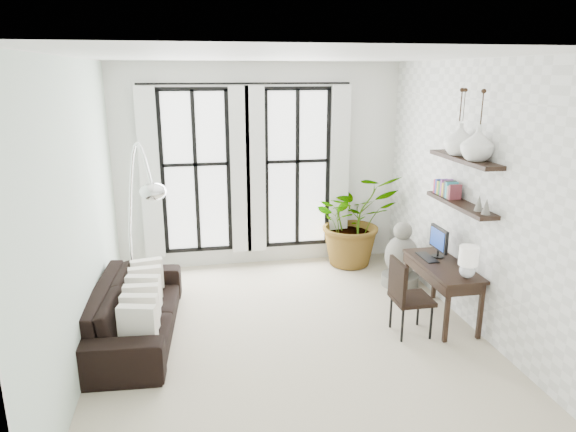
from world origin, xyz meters
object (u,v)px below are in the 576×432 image
object	(u,v)px
desk	(444,269)
buddha	(401,259)
sofa	(135,310)
arc_lamp	(138,185)
plant	(353,219)
desk_chair	(405,293)

from	to	relation	value
desk	buddha	size ratio (longest dim) A/B	1.29
sofa	desk	world-z (taller)	desk
arc_lamp	sofa	bearing A→B (deg)	-102.45
sofa	arc_lamp	world-z (taller)	arc_lamp
plant	desk_chair	distance (m)	2.41
sofa	buddha	bearing A→B (deg)	-73.14
sofa	buddha	xyz separation A→B (m)	(3.69, 0.85, 0.08)
sofa	buddha	distance (m)	3.79
desk_chair	buddha	size ratio (longest dim) A/B	0.97
plant	arc_lamp	distance (m)	3.58
plant	buddha	distance (m)	1.13
desk	sofa	bearing A→B (deg)	175.12
buddha	desk_chair	bearing A→B (deg)	-111.18
arc_lamp	plant	bearing A→B (deg)	23.43
plant	buddha	world-z (taller)	plant
sofa	desk_chair	world-z (taller)	desk_chair
arc_lamp	desk	bearing A→B (deg)	-12.17
plant	desk_chair	world-z (taller)	plant
desk_chair	buddha	distance (m)	1.51
sofa	plant	bearing A→B (deg)	-56.73
sofa	arc_lamp	xyz separation A→B (m)	(0.10, 0.47, 1.40)
sofa	plant	world-z (taller)	plant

